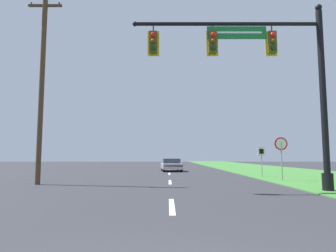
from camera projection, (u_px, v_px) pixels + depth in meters
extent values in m
cube|color=#428438|center=(265.00, 169.00, 32.46)|extent=(10.00, 110.00, 0.04)
cube|color=silver|center=(171.00, 206.00, 8.55)|extent=(0.16, 2.80, 0.01)
cube|color=silver|center=(169.00, 182.00, 16.51)|extent=(0.16, 2.80, 0.01)
cube|color=silver|center=(168.00, 174.00, 24.47)|extent=(0.16, 2.80, 0.01)
cube|color=silver|center=(168.00, 170.00, 32.42)|extent=(0.16, 2.80, 0.01)
cube|color=silver|center=(168.00, 167.00, 40.38)|extent=(0.16, 2.80, 0.01)
cylinder|color=black|center=(326.00, 182.00, 12.20)|extent=(0.44, 0.44, 0.70)
cylinder|color=black|center=(322.00, 98.00, 12.55)|extent=(0.26, 0.26, 7.65)
sphere|color=black|center=(317.00, 8.00, 12.95)|extent=(0.28, 0.28, 0.28)
cylinder|color=black|center=(226.00, 24.00, 12.86)|extent=(7.94, 0.16, 0.16)
sphere|color=black|center=(134.00, 24.00, 12.85)|extent=(0.21, 0.21, 0.21)
cube|color=#196B33|center=(235.00, 33.00, 12.82)|extent=(2.54, 0.06, 0.55)
cube|color=white|center=(236.00, 33.00, 12.79)|extent=(2.13, 0.01, 0.08)
cylinder|color=#4C4214|center=(152.00, 28.00, 12.83)|extent=(0.06, 0.06, 0.35)
cube|color=yellow|center=(152.00, 44.00, 12.90)|extent=(0.50, 0.03, 1.11)
cube|color=#4C4214|center=(152.00, 42.00, 12.77)|extent=(0.34, 0.24, 0.95)
sphere|color=red|center=(152.00, 35.00, 12.65)|extent=(0.22, 0.22, 0.22)
sphere|color=#51380F|center=(152.00, 41.00, 12.63)|extent=(0.22, 0.22, 0.22)
sphere|color=#0F3D19|center=(152.00, 48.00, 12.60)|extent=(0.22, 0.22, 0.22)
cylinder|color=#4C4214|center=(211.00, 28.00, 12.84)|extent=(0.06, 0.06, 0.35)
cube|color=yellow|center=(211.00, 44.00, 12.91)|extent=(0.50, 0.03, 1.11)
cube|color=#4C4214|center=(212.00, 43.00, 12.77)|extent=(0.34, 0.24, 0.95)
sphere|color=red|center=(212.00, 35.00, 12.66)|extent=(0.22, 0.22, 0.22)
sphere|color=#51380F|center=(212.00, 41.00, 12.64)|extent=(0.22, 0.22, 0.22)
sphere|color=#0F3D19|center=(212.00, 48.00, 12.61)|extent=(0.22, 0.22, 0.22)
cylinder|color=#4C4214|center=(270.00, 28.00, 12.85)|extent=(0.06, 0.06, 0.35)
cube|color=yellow|center=(270.00, 44.00, 12.92)|extent=(0.50, 0.03, 1.11)
cube|color=#4C4214|center=(271.00, 43.00, 12.78)|extent=(0.34, 0.24, 0.95)
sphere|color=red|center=(272.00, 35.00, 12.67)|extent=(0.22, 0.22, 0.22)
sphere|color=#51380F|center=(272.00, 41.00, 12.64)|extent=(0.22, 0.22, 0.22)
sphere|color=#0F3D19|center=(272.00, 48.00, 12.62)|extent=(0.22, 0.22, 0.22)
cylinder|color=black|center=(177.00, 167.00, 30.46)|extent=(0.22, 0.64, 0.64)
cylinder|color=black|center=(161.00, 167.00, 30.33)|extent=(0.22, 0.64, 0.64)
cylinder|color=black|center=(180.00, 168.00, 27.64)|extent=(0.22, 0.64, 0.64)
cylinder|color=black|center=(163.00, 168.00, 27.51)|extent=(0.22, 0.64, 0.64)
cube|color=#B7B7BC|center=(170.00, 166.00, 29.00)|extent=(2.14, 4.37, 0.55)
cube|color=#283342|center=(170.00, 161.00, 29.16)|extent=(1.73, 1.90, 0.42)
cube|color=#B7B7BC|center=(170.00, 159.00, 29.17)|extent=(1.69, 1.86, 0.06)
cube|color=#B71414|center=(172.00, 166.00, 26.93)|extent=(1.67, 0.19, 0.14)
cylinder|color=gray|center=(280.00, 161.00, 17.44)|extent=(0.07, 0.07, 2.20)
cylinder|color=red|center=(280.00, 144.00, 17.55)|extent=(0.76, 0.04, 0.76)
cylinder|color=white|center=(280.00, 144.00, 17.52)|extent=(0.61, 0.01, 0.61)
cylinder|color=gray|center=(260.00, 162.00, 20.81)|extent=(0.06, 0.06, 2.00)
cube|color=white|center=(260.00, 151.00, 20.89)|extent=(0.55, 0.04, 0.60)
cube|color=black|center=(260.00, 151.00, 20.86)|extent=(0.31, 0.01, 0.34)
cylinder|color=#4C3823|center=(40.00, 84.00, 15.64)|extent=(0.26, 0.26, 10.41)
cube|color=#4C3823|center=(44.00, 5.00, 16.08)|extent=(1.80, 0.12, 0.12)
cylinder|color=#333338|center=(30.00, 3.00, 16.09)|extent=(0.08, 0.08, 0.12)
cylinder|color=#333338|center=(58.00, 3.00, 16.09)|extent=(0.08, 0.08, 0.12)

